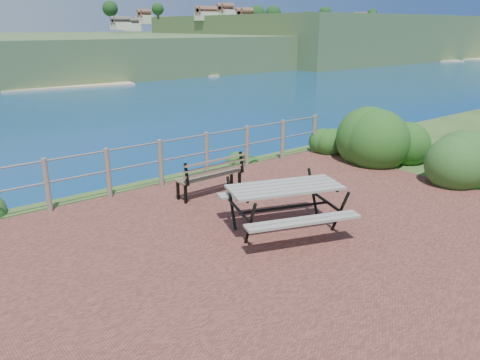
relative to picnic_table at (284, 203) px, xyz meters
name	(u,v)px	position (x,y,z in m)	size (l,w,h in m)	color
ground	(267,241)	(-0.48, -0.13, -0.49)	(10.00, 7.00, 0.12)	brown
safety_railing	(161,161)	(-0.48, 3.22, 0.08)	(9.40, 0.10, 1.00)	#6B5B4C
distant_bay	(261,36)	(172.58, 202.48, -2.02)	(290.00, 232.36, 24.00)	#3A572B
picnic_table	(284,203)	(0.00, 0.00, 0.00)	(1.96, 1.50, 0.77)	gray
park_bench	(209,169)	(0.03, 2.20, 0.04)	(1.44, 0.39, 0.81)	brown
shrub_right_front	(384,162)	(4.80, 1.47, -0.49)	(1.61, 1.61, 2.28)	#1D4916
shrub_right_back	(464,183)	(4.79, -0.58, -0.49)	(1.34, 1.34, 1.91)	#24491B
shrub_right_edge	(327,152)	(4.42, 3.00, -0.49)	(0.98, 0.98, 1.41)	#1D4916
shrub_lip_east	(241,160)	(2.13, 3.83, -0.49)	(0.69, 0.69, 0.40)	#1D4916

